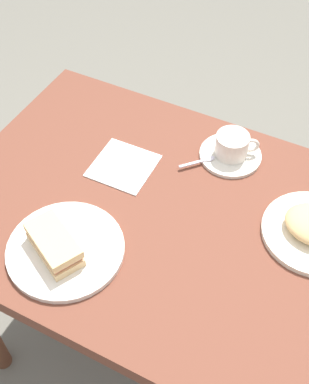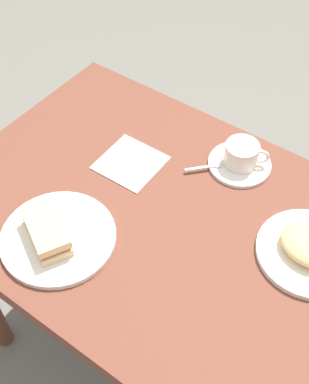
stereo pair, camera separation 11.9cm
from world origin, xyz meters
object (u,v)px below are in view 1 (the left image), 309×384
(sandwich_plate, at_px, (66,249))
(napkin, at_px, (123,166))
(coffee_saucer, at_px, (230,155))
(coffee_cup, at_px, (233,145))
(sandwich_front, at_px, (54,244))
(dining_table, at_px, (203,251))
(spoon, at_px, (203,160))

(sandwich_plate, distance_m, napkin, 0.28)
(coffee_saucer, distance_m, coffee_cup, 0.04)
(sandwich_plate, xyz_separation_m, sandwich_front, (0.01, 0.02, 0.03))
(coffee_cup, bearing_deg, coffee_saucer, 25.59)
(sandwich_front, xyz_separation_m, napkin, (0.00, -0.30, -0.04))
(coffee_saucer, xyz_separation_m, napkin, (0.23, 0.16, -0.00))
(coffee_cup, bearing_deg, dining_table, 97.85)
(dining_table, relative_size, coffee_cup, 11.67)
(sandwich_front, relative_size, napkin, 1.05)
(sandwich_plate, relative_size, coffee_saucer, 1.63)
(dining_table, relative_size, sandwich_front, 7.98)
(coffee_saucer, xyz_separation_m, spoon, (0.05, 0.06, 0.01))
(napkin, bearing_deg, coffee_cup, -145.73)
(coffee_saucer, height_order, spoon, spoon)
(sandwich_front, bearing_deg, spoon, -113.77)
(sandwich_plate, height_order, coffee_cup, coffee_cup)
(sandwich_plate, bearing_deg, sandwich_front, 53.89)
(dining_table, relative_size, sandwich_plate, 4.79)
(dining_table, distance_m, sandwich_front, 0.37)
(sandwich_front, distance_m, coffee_cup, 0.51)
(sandwich_plate, bearing_deg, spoon, -113.15)
(sandwich_plate, bearing_deg, dining_table, -142.13)
(dining_table, height_order, sandwich_front, sandwich_front)
(coffee_saucer, height_order, coffee_cup, coffee_cup)
(coffee_cup, bearing_deg, napkin, 34.27)
(coffee_saucer, bearing_deg, sandwich_front, 63.35)
(coffee_cup, bearing_deg, spoon, 46.38)
(spoon, bearing_deg, coffee_saucer, -133.18)
(spoon, bearing_deg, dining_table, 115.14)
(sandwich_front, height_order, spoon, sandwich_front)
(dining_table, xyz_separation_m, spoon, (0.09, -0.19, 0.10))
(coffee_cup, xyz_separation_m, spoon, (0.05, 0.06, -0.03))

